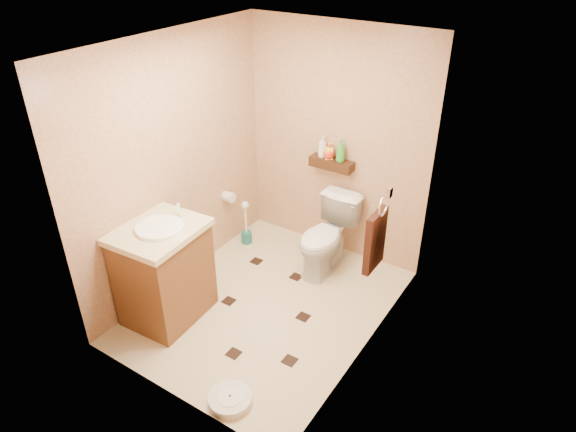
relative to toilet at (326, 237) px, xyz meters
The scene contains 18 objects.
ground 0.93m from the toilet, 100.68° to the right, with size 2.50×2.50×0.00m, color beige.
wall_back 0.93m from the toilet, 110.57° to the left, with size 2.00×0.04×2.40m, color tan.
wall_front 2.24m from the toilet, 94.31° to the right, with size 2.00×0.04×2.40m, color tan.
wall_left 1.64m from the toilet, 144.28° to the right, with size 0.04×2.50×2.40m, color tan.
wall_right 1.44m from the toilet, 44.62° to the right, with size 0.04×2.50×2.40m, color tan.
ceiling 2.19m from the toilet, 100.68° to the right, with size 2.00×2.50×0.02m, color silver.
wall_shelf 0.74m from the toilet, 114.90° to the left, with size 0.46×0.14×0.10m, color #3B1E10.
floor_accents 0.95m from the toilet, 98.43° to the right, with size 1.17×1.30×0.01m.
toilet is the anchor object (origin of this frame).
vanity 1.65m from the toilet, 121.37° to the right, with size 0.66×0.79×1.07m.
bathroom_scale 1.95m from the toilet, 82.66° to the right, with size 0.43×0.43×0.07m.
toilet_brush 1.00m from the toilet, behind, with size 0.12×0.12×0.52m.
towel_ring 1.11m from the toilet, 37.58° to the right, with size 0.12×0.30×0.76m.
toilet_paper 1.13m from the toilet, behind, with size 0.12×0.11×0.12m.
bottle_a 0.91m from the toilet, 128.42° to the left, with size 0.09×0.09×0.22m, color silver.
bottle_b 0.87m from the toilet, 119.32° to the left, with size 0.08×0.08×0.17m, color yellow.
bottle_c 0.86m from the toilet, 119.21° to the left, with size 0.12×0.12×0.15m, color red.
bottle_d 0.87m from the toilet, 100.25° to the left, with size 0.09×0.09×0.23m, color green.
Camera 1 is at (2.20, -3.05, 3.19)m, focal length 32.00 mm.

